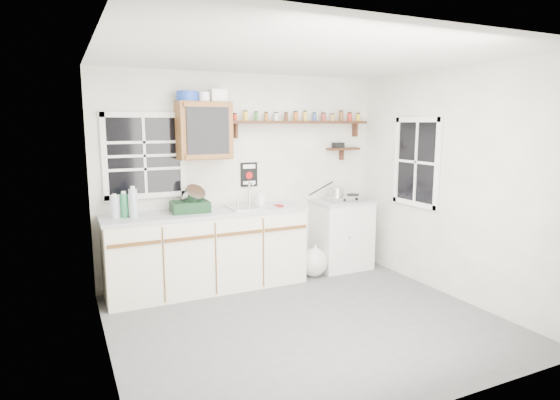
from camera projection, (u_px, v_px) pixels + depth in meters
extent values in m
cube|color=#505052|center=(306.00, 322.00, 4.56)|extent=(3.60, 3.20, 0.02)
cube|color=silver|center=(308.00, 55.00, 4.15)|extent=(3.60, 3.20, 0.02)
cube|color=#B2AEA0|center=(100.00, 210.00, 3.59)|extent=(0.02, 3.20, 2.50)
cube|color=#B2AEA0|center=(452.00, 184.00, 5.12)|extent=(0.02, 3.20, 2.50)
cube|color=#B2AEA0|center=(245.00, 177.00, 5.79)|extent=(3.60, 0.02, 2.50)
cube|color=#B2AEA0|center=(431.00, 229.00, 2.92)|extent=(3.60, 0.02, 2.50)
cube|color=beige|center=(208.00, 252.00, 5.40)|extent=(2.27, 0.60, 0.88)
cube|color=#ADB0B5|center=(207.00, 213.00, 5.32)|extent=(2.31, 0.62, 0.04)
cube|color=brown|center=(135.00, 244.00, 4.72)|extent=(0.53, 0.02, 0.03)
cube|color=brown|center=(190.00, 238.00, 4.96)|extent=(0.53, 0.02, 0.03)
cube|color=brown|center=(240.00, 233.00, 5.20)|extent=(0.53, 0.02, 0.03)
cube|color=brown|center=(286.00, 228.00, 5.44)|extent=(0.53, 0.02, 0.03)
cube|color=silver|center=(341.00, 235.00, 6.20)|extent=(0.70, 0.55, 0.88)
cube|color=#ADB0B5|center=(342.00, 201.00, 6.12)|extent=(0.73, 0.57, 0.03)
cube|color=#BABABF|center=(250.00, 207.00, 5.54)|extent=(0.52, 0.44, 0.03)
cylinder|color=#BABABF|center=(249.00, 194.00, 5.69)|extent=(0.02, 0.02, 0.28)
cylinder|color=#BABABF|center=(251.00, 184.00, 5.61)|extent=(0.02, 0.14, 0.02)
cube|color=brown|center=(204.00, 131.00, 5.32)|extent=(0.60, 0.30, 0.65)
cube|color=black|center=(208.00, 131.00, 5.18)|extent=(0.48, 0.02, 0.52)
cylinder|color=#1A3CAF|center=(187.00, 96.00, 5.18)|extent=(0.24, 0.24, 0.11)
cube|color=white|center=(218.00, 96.00, 5.33)|extent=(0.18, 0.15, 0.14)
cylinder|color=white|center=(204.00, 97.00, 5.22)|extent=(0.12, 0.12, 0.10)
cube|color=black|center=(300.00, 122.00, 5.90)|extent=(1.91, 0.18, 0.04)
cube|color=black|center=(236.00, 131.00, 5.59)|extent=(0.03, 0.10, 0.18)
cube|color=black|center=(355.00, 130.00, 6.31)|extent=(0.03, 0.10, 0.18)
cylinder|color=red|center=(235.00, 117.00, 5.52)|extent=(0.05, 0.05, 0.08)
cylinder|color=black|center=(235.00, 114.00, 5.51)|extent=(0.04, 0.04, 0.02)
cylinder|color=gold|center=(246.00, 116.00, 5.57)|extent=(0.06, 0.06, 0.11)
cylinder|color=black|center=(246.00, 111.00, 5.56)|extent=(0.05, 0.05, 0.02)
cylinder|color=#267226|center=(256.00, 117.00, 5.63)|extent=(0.04, 0.04, 0.10)
cylinder|color=black|center=(256.00, 112.00, 5.62)|extent=(0.04, 0.04, 0.02)
cylinder|color=#99591E|center=(266.00, 117.00, 5.69)|extent=(0.05, 0.05, 0.09)
cylinder|color=black|center=(266.00, 112.00, 5.68)|extent=(0.04, 0.04, 0.02)
cylinder|color=silver|center=(276.00, 117.00, 5.75)|extent=(0.06, 0.06, 0.09)
cylinder|color=black|center=(276.00, 113.00, 5.74)|extent=(0.05, 0.05, 0.02)
cylinder|color=#4C2614|center=(286.00, 117.00, 5.80)|extent=(0.05, 0.05, 0.09)
cylinder|color=black|center=(286.00, 113.00, 5.79)|extent=(0.04, 0.04, 0.02)
cylinder|color=#B24C19|center=(296.00, 117.00, 5.86)|extent=(0.06, 0.06, 0.11)
cylinder|color=black|center=(296.00, 112.00, 5.85)|extent=(0.05, 0.05, 0.02)
cylinder|color=gold|center=(305.00, 116.00, 5.92)|extent=(0.05, 0.05, 0.11)
cylinder|color=black|center=(305.00, 111.00, 5.91)|extent=(0.04, 0.04, 0.02)
cylinder|color=#334C8C|center=(314.00, 117.00, 5.97)|extent=(0.05, 0.05, 0.09)
cylinder|color=black|center=(314.00, 113.00, 5.97)|extent=(0.04, 0.04, 0.02)
cylinder|color=maroon|center=(324.00, 117.00, 6.03)|extent=(0.06, 0.06, 0.09)
cylinder|color=black|center=(324.00, 113.00, 6.02)|extent=(0.05, 0.05, 0.02)
cylinder|color=#BF8C3F|center=(332.00, 118.00, 6.09)|extent=(0.06, 0.06, 0.08)
cylinder|color=black|center=(333.00, 114.00, 6.08)|extent=(0.05, 0.05, 0.02)
cylinder|color=brown|center=(341.00, 116.00, 6.14)|extent=(0.06, 0.06, 0.12)
cylinder|color=black|center=(341.00, 111.00, 6.13)|extent=(0.05, 0.05, 0.02)
cylinder|color=red|center=(350.00, 117.00, 6.20)|extent=(0.06, 0.06, 0.10)
cylinder|color=black|center=(350.00, 113.00, 6.19)|extent=(0.05, 0.05, 0.02)
cylinder|color=gold|center=(358.00, 117.00, 6.26)|extent=(0.06, 0.06, 0.09)
cylinder|color=black|center=(358.00, 113.00, 6.25)|extent=(0.05, 0.05, 0.02)
cube|color=black|center=(343.00, 149.00, 6.24)|extent=(0.45, 0.15, 0.03)
cube|color=black|center=(341.00, 155.00, 6.29)|extent=(0.03, 0.08, 0.14)
cube|color=black|center=(338.00, 145.00, 6.20)|extent=(0.14, 0.10, 0.07)
cube|color=black|center=(249.00, 175.00, 5.79)|extent=(0.22, 0.01, 0.30)
cube|color=white|center=(249.00, 167.00, 5.76)|extent=(0.16, 0.00, 0.05)
cylinder|color=#A50C0C|center=(249.00, 175.00, 5.78)|extent=(0.09, 0.01, 0.09)
cube|color=white|center=(249.00, 183.00, 5.80)|extent=(0.16, 0.00, 0.04)
cube|color=black|center=(145.00, 156.00, 5.21)|extent=(0.85, 0.02, 0.90)
cube|color=white|center=(145.00, 156.00, 5.21)|extent=(0.93, 0.03, 0.98)
cube|color=black|center=(416.00, 162.00, 5.57)|extent=(0.02, 0.70, 1.00)
cube|color=white|center=(416.00, 162.00, 5.57)|extent=(0.03, 0.78, 1.08)
cylinder|color=#A1B2BD|center=(115.00, 208.00, 4.90)|extent=(0.09, 0.09, 0.23)
cylinder|color=white|center=(114.00, 195.00, 4.88)|extent=(0.05, 0.05, 0.03)
cylinder|color=#246D45|center=(124.00, 206.00, 4.96)|extent=(0.09, 0.09, 0.25)
cylinder|color=white|center=(124.00, 193.00, 4.93)|extent=(0.05, 0.05, 0.03)
cylinder|color=#A1B2BD|center=(133.00, 203.00, 4.93)|extent=(0.09, 0.09, 0.31)
cylinder|color=white|center=(133.00, 188.00, 4.90)|extent=(0.05, 0.05, 0.03)
cube|color=black|center=(190.00, 207.00, 5.26)|extent=(0.43, 0.33, 0.12)
cylinder|color=#BABABF|center=(194.00, 195.00, 5.26)|extent=(0.30, 0.32, 0.25)
imported|color=silver|center=(260.00, 198.00, 5.66)|extent=(0.11, 0.11, 0.18)
cube|color=maroon|center=(277.00, 206.00, 5.59)|extent=(0.15, 0.13, 0.02)
cube|color=#BABABF|center=(345.00, 198.00, 6.11)|extent=(0.52, 0.28, 0.06)
cylinder|color=black|center=(336.00, 196.00, 6.05)|extent=(0.16, 0.16, 0.01)
cylinder|color=black|center=(353.00, 195.00, 6.16)|extent=(0.16, 0.16, 0.01)
cylinder|color=#BABABF|center=(336.00, 192.00, 6.04)|extent=(0.18, 0.18, 0.11)
cylinder|color=black|center=(321.00, 188.00, 6.04)|extent=(0.35, 0.03, 0.18)
ellipsoid|color=silver|center=(314.00, 262.00, 5.87)|extent=(0.38, 0.35, 0.40)
cone|color=silver|center=(315.00, 248.00, 5.85)|extent=(0.11, 0.11, 0.11)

